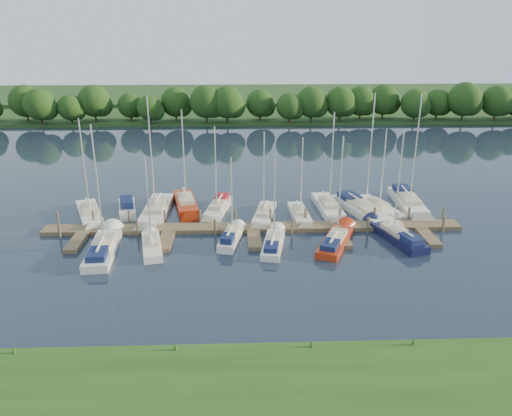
{
  "coord_description": "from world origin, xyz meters",
  "views": [
    {
      "loc": [
        -1.33,
        -36.44,
        18.57
      ],
      "look_at": [
        0.26,
        8.0,
        2.2
      ],
      "focal_mm": 35.0,
      "sensor_mm": 36.0,
      "label": 1
    }
  ],
  "objects_px": {
    "dock": "(254,230)",
    "motorboat": "(127,208)",
    "sailboat_s_2": "(231,238)",
    "sailboat_n_5": "(264,216)",
    "sailboat_n_0": "(90,215)"
  },
  "relations": [
    {
      "from": "dock",
      "to": "motorboat",
      "type": "height_order",
      "value": "motorboat"
    },
    {
      "from": "dock",
      "to": "sailboat_n_5",
      "type": "height_order",
      "value": "sailboat_n_5"
    },
    {
      "from": "motorboat",
      "to": "sailboat_s_2",
      "type": "distance_m",
      "value": 13.79
    },
    {
      "from": "sailboat_n_5",
      "to": "sailboat_s_2",
      "type": "distance_m",
      "value": 6.59
    },
    {
      "from": "sailboat_n_5",
      "to": "sailboat_n_0",
      "type": "bearing_deg",
      "value": 8.45
    },
    {
      "from": "sailboat_n_5",
      "to": "sailboat_s_2",
      "type": "height_order",
      "value": "sailboat_n_5"
    },
    {
      "from": "motorboat",
      "to": "sailboat_n_5",
      "type": "relative_size",
      "value": 0.63
    },
    {
      "from": "sailboat_n_0",
      "to": "motorboat",
      "type": "distance_m",
      "value": 3.82
    },
    {
      "from": "sailboat_n_5",
      "to": "sailboat_s_2",
      "type": "bearing_deg",
      "value": 71.29
    },
    {
      "from": "dock",
      "to": "sailboat_s_2",
      "type": "relative_size",
      "value": 4.86
    },
    {
      "from": "motorboat",
      "to": "sailboat_s_2",
      "type": "bearing_deg",
      "value": 130.52
    },
    {
      "from": "dock",
      "to": "motorboat",
      "type": "relative_size",
      "value": 6.83
    },
    {
      "from": "motorboat",
      "to": "sailboat_s_2",
      "type": "relative_size",
      "value": 0.71
    },
    {
      "from": "sailboat_n_0",
      "to": "sailboat_n_5",
      "type": "distance_m",
      "value": 17.81
    },
    {
      "from": "sailboat_n_0",
      "to": "sailboat_s_2",
      "type": "bearing_deg",
      "value": 133.79
    }
  ]
}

